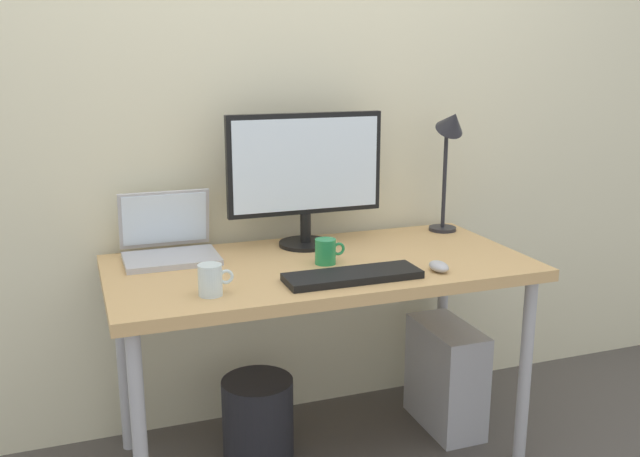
% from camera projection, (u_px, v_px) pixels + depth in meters
% --- Properties ---
extents(ground_plane, '(6.00, 6.00, 0.00)m').
position_uv_depth(ground_plane, '(320.00, 454.00, 2.60)').
color(ground_plane, '#4C4742').
extents(back_wall, '(4.40, 0.04, 2.60)m').
position_uv_depth(back_wall, '(283.00, 92.00, 2.66)').
color(back_wall, beige).
rests_on(back_wall, ground_plane).
extents(desk, '(1.44, 0.71, 0.74)m').
position_uv_depth(desk, '(320.00, 280.00, 2.44)').
color(desk, tan).
rests_on(desk, ground_plane).
extents(monitor, '(0.58, 0.20, 0.49)m').
position_uv_depth(monitor, '(305.00, 171.00, 2.56)').
color(monitor, black).
rests_on(monitor, desk).
extents(laptop, '(0.32, 0.27, 0.23)m').
position_uv_depth(laptop, '(168.00, 242.00, 2.47)').
color(laptop, '#B2B2B7').
rests_on(laptop, desk).
extents(desk_lamp, '(0.11, 0.16, 0.51)m').
position_uv_depth(desk_lamp, '(450.00, 142.00, 2.74)').
color(desk_lamp, '#232328').
rests_on(desk_lamp, desk).
extents(keyboard, '(0.44, 0.14, 0.02)m').
position_uv_depth(keyboard, '(353.00, 276.00, 2.24)').
color(keyboard, black).
rests_on(keyboard, desk).
extents(mouse, '(0.06, 0.09, 0.03)m').
position_uv_depth(mouse, '(439.00, 266.00, 2.32)').
color(mouse, '#B2B2B7').
rests_on(mouse, desk).
extents(coffee_mug, '(0.11, 0.07, 0.09)m').
position_uv_depth(coffee_mug, '(326.00, 251.00, 2.40)').
color(coffee_mug, '#268C4C').
rests_on(coffee_mug, desk).
extents(glass_cup, '(0.11, 0.07, 0.10)m').
position_uv_depth(glass_cup, '(211.00, 280.00, 2.08)').
color(glass_cup, silver).
rests_on(glass_cup, desk).
extents(computer_tower, '(0.18, 0.36, 0.42)m').
position_uv_depth(computer_tower, '(446.00, 376.00, 2.77)').
color(computer_tower, '#B2B2B7').
rests_on(computer_tower, ground_plane).
extents(wastebasket, '(0.26, 0.26, 0.30)m').
position_uv_depth(wastebasket, '(258.00, 418.00, 2.57)').
color(wastebasket, '#232328').
rests_on(wastebasket, ground_plane).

